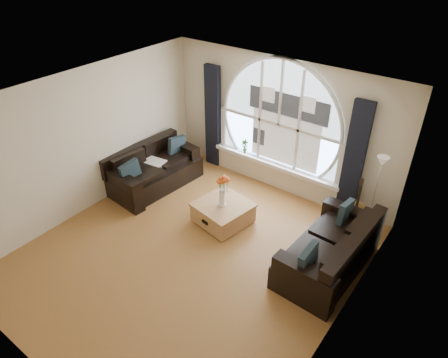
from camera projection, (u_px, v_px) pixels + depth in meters
ground at (192, 254)px, 6.90m from camera, size 5.00×5.50×0.01m
ceiling at (184, 104)px, 5.44m from camera, size 5.00×5.50×0.01m
wall_back at (280, 126)px, 8.02m from camera, size 5.00×0.01×2.70m
wall_front at (18, 304)px, 4.32m from camera, size 5.00×0.01×2.70m
wall_left at (85, 142)px, 7.43m from camera, size 0.01×5.50×2.70m
wall_right at (345, 257)px, 4.91m from camera, size 0.01×5.50×2.70m
attic_slope at (334, 180)px, 4.52m from camera, size 0.92×5.50×0.72m
arched_window at (280, 113)px, 7.85m from camera, size 2.60×0.06×2.15m
window_sill at (275, 164)px, 8.41m from camera, size 2.90×0.22×0.08m
window_frame at (280, 114)px, 7.83m from camera, size 2.76×0.08×2.15m
neighbor_house at (286, 122)px, 7.83m from camera, size 1.70×0.02×1.50m
curtain_left at (213, 117)px, 8.86m from camera, size 0.35×0.12×2.30m
curtain_right at (354, 161)px, 7.24m from camera, size 0.35×0.12×2.30m
sofa_left at (154, 169)px, 8.48m from camera, size 1.14×2.01×0.86m
sofa_right at (329, 249)px, 6.42m from camera, size 1.06×1.99×0.86m
coffee_chest at (223, 212)px, 7.52m from camera, size 1.05×1.05×0.44m
throw_blanket at (149, 166)px, 8.38m from camera, size 0.62×0.62×0.10m
vase_flowers at (222, 187)px, 7.19m from camera, size 0.24×0.24×0.70m
floor_lamp at (374, 198)px, 6.90m from camera, size 0.24×0.24×1.60m
guitar at (359, 201)px, 7.28m from camera, size 0.40×0.31×1.06m
potted_plant at (245, 146)px, 8.69m from camera, size 0.18×0.15×0.30m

